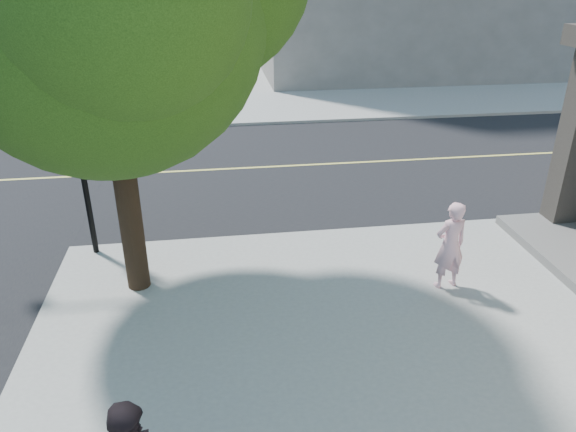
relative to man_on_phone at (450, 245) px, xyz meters
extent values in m
plane|color=black|center=(-6.19, 2.54, -0.96)|extent=(140.00, 140.00, 0.00)
cube|color=black|center=(-6.19, 7.04, -0.95)|extent=(140.00, 9.00, 0.01)
cube|color=#989792|center=(7.31, 24.04, -0.90)|extent=(29.00, 25.00, 0.12)
imported|color=#ECAFBD|center=(0.00, 0.00, 0.00)|extent=(0.67, 0.50, 1.68)
cylinder|color=black|center=(-5.57, 0.81, 1.19)|extent=(0.41, 0.41, 4.06)
sphere|color=#2B5013|center=(-5.57, 0.81, 3.90)|extent=(4.96, 4.96, 4.96)
cylinder|color=black|center=(-6.59, 2.24, 1.13)|extent=(0.11, 0.11, 3.93)
cube|color=white|center=(-6.54, 2.22, 1.59)|extent=(0.51, 0.04, 0.19)
cube|color=navy|center=(-6.54, 2.22, 1.13)|extent=(0.42, 0.04, 0.51)
imported|color=black|center=(-6.59, 2.24, 2.34)|extent=(0.15, 0.19, 0.94)
camera|label=1|loc=(-4.07, -7.97, 4.60)|focal=33.74mm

